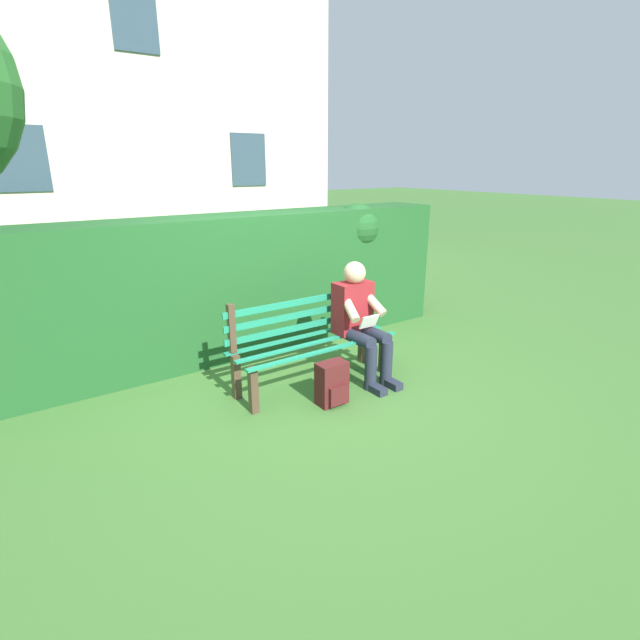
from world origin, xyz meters
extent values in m
plane|color=#3D6B2D|center=(0.00, 0.00, 0.00)|extent=(60.00, 60.00, 0.00)
cube|color=#4C3828|center=(-0.75, 0.17, 0.21)|extent=(0.07, 0.07, 0.42)
cube|color=#4C3828|center=(0.75, 0.17, 0.21)|extent=(0.07, 0.07, 0.42)
cube|color=#4C3828|center=(-0.75, -0.17, 0.21)|extent=(0.07, 0.07, 0.42)
cube|color=#4C3828|center=(0.75, -0.17, 0.21)|extent=(0.07, 0.07, 0.42)
cube|color=#1E8460|center=(0.00, -0.22, 0.43)|extent=(1.66, 0.06, 0.02)
cube|color=#1E8460|center=(0.00, 0.00, 0.43)|extent=(1.66, 0.06, 0.02)
cube|color=#1E8460|center=(0.00, 0.22, 0.43)|extent=(1.66, 0.06, 0.02)
cube|color=#4C3828|center=(-0.75, -0.21, 0.67)|extent=(0.06, 0.06, 0.45)
cube|color=#4C3828|center=(0.75, -0.21, 0.67)|extent=(0.06, 0.06, 0.45)
cube|color=#1E8460|center=(0.00, -0.21, 0.54)|extent=(1.66, 0.02, 0.06)
cube|color=#1E8460|center=(0.00, -0.21, 0.67)|extent=(1.66, 0.02, 0.06)
cube|color=#1E8460|center=(0.00, -0.21, 0.80)|extent=(1.66, 0.02, 0.06)
cube|color=maroon|center=(-0.48, -0.02, 0.70)|extent=(0.38, 0.22, 0.52)
sphere|color=#D8AD8C|center=(-0.48, 0.00, 1.06)|extent=(0.22, 0.22, 0.22)
cylinder|color=#232838|center=(-0.58, 0.19, 0.46)|extent=(0.13, 0.42, 0.13)
cylinder|color=#232838|center=(-0.38, 0.19, 0.46)|extent=(0.13, 0.42, 0.13)
cylinder|color=#232838|center=(-0.58, 0.40, 0.22)|extent=(0.12, 0.12, 0.44)
cylinder|color=#232838|center=(-0.38, 0.40, 0.22)|extent=(0.12, 0.12, 0.44)
cube|color=#232838|center=(-0.58, 0.48, 0.04)|extent=(0.10, 0.24, 0.07)
cube|color=#232838|center=(-0.38, 0.48, 0.04)|extent=(0.10, 0.24, 0.07)
cylinder|color=#D8AD8C|center=(-0.63, 0.12, 0.76)|extent=(0.14, 0.32, 0.26)
cylinder|color=#D8AD8C|center=(-0.33, 0.12, 0.76)|extent=(0.14, 0.32, 0.26)
cube|color=white|center=(-0.48, 0.24, 0.63)|extent=(0.20, 0.07, 0.13)
cube|color=#1E5123|center=(0.18, -1.26, 0.78)|extent=(5.40, 0.64, 1.55)
sphere|color=#1E5123|center=(-1.44, -1.16, 1.32)|extent=(0.58, 0.58, 0.58)
sphere|color=#1E5123|center=(1.53, -1.32, 1.24)|extent=(0.51, 0.51, 0.51)
cube|color=beige|center=(-0.76, -8.77, 3.87)|extent=(9.45, 2.75, 7.74)
cube|color=#334756|center=(-3.13, -7.38, 2.17)|extent=(0.90, 0.04, 1.20)
cube|color=#334756|center=(1.60, -7.38, 2.17)|extent=(0.90, 0.04, 1.20)
cube|color=#334756|center=(-0.76, -7.38, 4.80)|extent=(0.90, 0.04, 1.20)
cube|color=#4C1919|center=(0.09, 0.42, 0.20)|extent=(0.27, 0.17, 0.40)
cube|color=#4C1919|center=(0.09, 0.52, 0.12)|extent=(0.19, 0.04, 0.18)
cylinder|color=#4C1919|center=(0.01, 0.32, 0.22)|extent=(0.04, 0.04, 0.24)
cylinder|color=#4C1919|center=(0.18, 0.32, 0.22)|extent=(0.04, 0.04, 0.24)
camera|label=1|loc=(2.42, 3.57, 2.07)|focal=26.90mm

